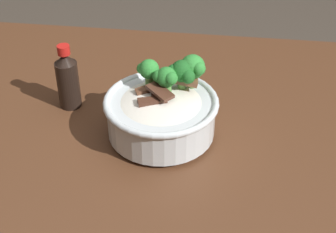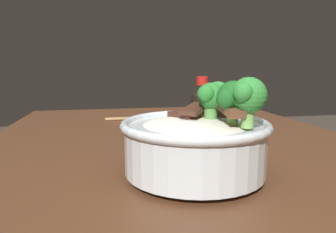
# 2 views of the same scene
# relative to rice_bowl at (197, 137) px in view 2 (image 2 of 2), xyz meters

# --- Properties ---
(rice_bowl) EXTENTS (0.21, 0.21, 0.14)m
(rice_bowl) POSITION_rel_rice_bowl_xyz_m (0.00, 0.00, 0.00)
(rice_bowl) COLOR silver
(rice_bowl) RESTS_ON dining_table
(chopsticks_pair) EXTENTS (0.02, 0.22, 0.01)m
(chopsticks_pair) POSITION_rel_rice_bowl_xyz_m (0.49, 0.03, -0.05)
(chopsticks_pair) COLOR #9E7A4C
(chopsticks_pair) RESTS_ON dining_table
(soy_sauce_bottle) EXTENTS (0.04, 0.04, 0.14)m
(soy_sauce_bottle) POSITION_rel_rice_bowl_xyz_m (0.20, -0.07, 0.00)
(soy_sauce_bottle) COLOR black
(soy_sauce_bottle) RESTS_ON dining_table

